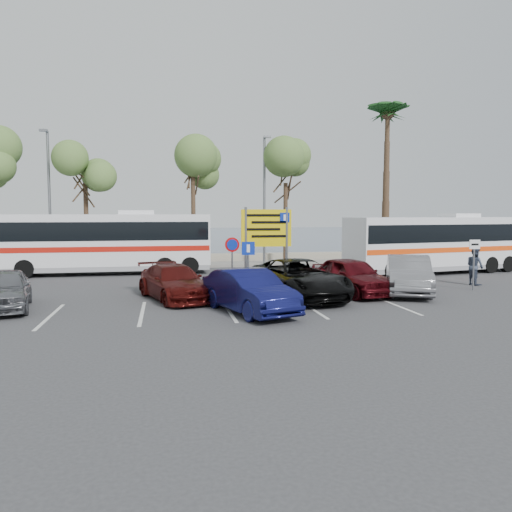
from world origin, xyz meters
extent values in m
plane|color=#333336|center=(0.00, 0.00, 0.00)|extent=(120.00, 120.00, 0.00)
cube|color=gray|center=(0.00, 14.00, 0.07)|extent=(44.00, 2.40, 0.15)
cube|color=gray|center=(0.00, 16.00, 0.30)|extent=(48.00, 0.80, 0.60)
plane|color=#3F4F65|center=(0.00, 60.00, 0.01)|extent=(140.00, 140.00, 0.00)
cylinder|color=#382619|center=(-8.00, 14.00, 2.67)|extent=(0.28, 0.28, 5.04)
cylinder|color=#382619|center=(-1.50, 14.00, 2.95)|extent=(0.28, 0.28, 5.60)
cylinder|color=#382619|center=(4.50, 14.00, 2.74)|extent=(0.28, 0.28, 5.18)
cylinder|color=#382619|center=(11.50, 14.00, 5.15)|extent=(0.48, 0.48, 10.00)
cylinder|color=slate|center=(-10.00, 13.60, 4.15)|extent=(0.16, 0.16, 8.00)
cylinder|color=slate|center=(-10.00, 13.15, 8.10)|extent=(0.12, 0.90, 0.12)
cube|color=slate|center=(-10.00, 12.65, 8.05)|extent=(0.45, 0.25, 0.12)
cylinder|color=slate|center=(3.00, 13.60, 4.15)|extent=(0.16, 0.16, 8.00)
cylinder|color=slate|center=(3.00, 13.15, 8.10)|extent=(0.12, 0.90, 0.12)
cube|color=slate|center=(3.00, 12.65, 8.05)|extent=(0.45, 0.25, 0.12)
cylinder|color=slate|center=(0.10, 3.20, 1.80)|extent=(0.12, 0.12, 3.60)
cylinder|color=slate|center=(1.90, 3.20, 1.80)|extent=(0.12, 0.12, 3.60)
cube|color=yellow|center=(1.00, 3.20, 2.70)|extent=(2.20, 0.06, 1.60)
cube|color=#0C2699|center=(1.80, 3.16, 3.15)|extent=(0.42, 0.01, 0.42)
cylinder|color=slate|center=(-0.60, 2.40, 1.10)|extent=(0.07, 0.07, 2.20)
cylinder|color=#B20C0C|center=(-0.60, 2.37, 2.05)|extent=(0.60, 0.03, 0.60)
cylinder|color=slate|center=(-0.20, 0.80, 1.10)|extent=(0.07, 0.07, 2.20)
cube|color=#0C2699|center=(-0.20, 0.78, 2.00)|extent=(0.50, 0.03, 0.50)
cylinder|color=slate|center=(9.80, 1.50, 1.10)|extent=(0.07, 0.07, 2.20)
cube|color=white|center=(9.80, 1.48, 2.00)|extent=(0.50, 0.03, 0.40)
cube|color=silver|center=(-6.50, 10.50, 1.90)|extent=(11.30, 2.54, 2.77)
cube|color=black|center=(-6.50, 10.50, 2.40)|extent=(11.08, 2.57, 0.99)
cube|color=#B3170D|center=(-6.50, 10.50, 1.46)|extent=(11.19, 2.57, 0.28)
cube|color=gray|center=(-6.50, 10.50, 0.52)|extent=(11.19, 2.51, 0.52)
cube|color=silver|center=(-6.50, 10.50, 3.40)|extent=(1.90, 1.53, 0.23)
cube|color=silver|center=(11.54, 7.58, 1.81)|extent=(10.96, 4.35, 2.64)
cube|color=black|center=(11.54, 7.58, 2.28)|extent=(10.76, 4.34, 0.94)
cube|color=#ED440D|center=(11.54, 7.58, 1.38)|extent=(10.86, 4.35, 0.27)
cube|color=gray|center=(11.54, 7.58, 0.49)|extent=(10.85, 4.30, 0.49)
cube|color=silver|center=(11.54, 7.58, 3.23)|extent=(2.03, 1.75, 0.21)
imported|color=slate|center=(-8.80, 0.44, 0.71)|extent=(2.46, 4.41, 1.42)
imported|color=#11134F|center=(-0.57, -1.61, 0.73)|extent=(2.89, 4.67, 1.45)
imported|color=#4D0F0C|center=(-2.97, 1.50, 0.67)|extent=(3.24, 4.99, 1.34)
imported|color=#4F0B11|center=(4.23, 1.50, 0.76)|extent=(2.75, 4.75, 1.52)
imported|color=black|center=(1.83, 0.91, 0.77)|extent=(3.44, 5.87, 1.53)
imported|color=gray|center=(6.63, 1.23, 0.79)|extent=(3.43, 5.04, 1.57)
imported|color=#384054|center=(10.90, 3.02, 0.88)|extent=(0.73, 0.90, 1.76)
camera|label=1|loc=(-3.33, -17.85, 3.29)|focal=35.00mm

